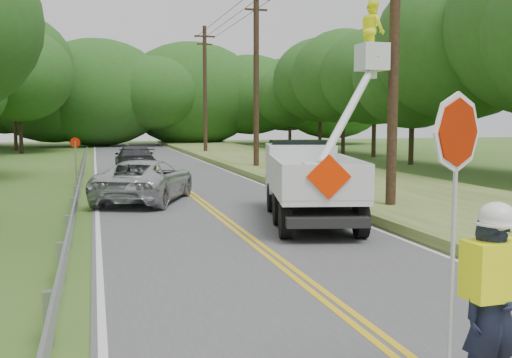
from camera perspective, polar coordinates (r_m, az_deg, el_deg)
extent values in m
plane|color=#38571D|center=(7.96, 12.03, -15.20)|extent=(140.00, 140.00, 0.00)
cube|color=#4B4B4D|center=(21.06, -5.83, -1.87)|extent=(7.20, 96.00, 0.02)
cube|color=gold|center=(21.04, -6.09, -1.84)|extent=(0.12, 96.00, 0.00)
cube|color=gold|center=(21.07, -5.56, -1.82)|extent=(0.12, 96.00, 0.00)
cube|color=silver|center=(20.76, -15.26, -2.12)|extent=(0.12, 96.00, 0.00)
cube|color=silver|center=(21.89, 3.11, -1.51)|extent=(0.12, 96.00, 0.00)
cube|color=#9A9CA2|center=(8.00, -19.59, -12.66)|extent=(0.12, 0.14, 0.70)
cube|color=#9A9CA2|center=(10.88, -18.48, -7.69)|extent=(0.12, 0.14, 0.70)
cube|color=#9A9CA2|center=(13.81, -17.85, -4.81)|extent=(0.12, 0.14, 0.70)
cube|color=#9A9CA2|center=(16.77, -17.44, -2.94)|extent=(0.12, 0.14, 0.70)
cube|color=#9A9CA2|center=(19.74, -17.16, -1.63)|extent=(0.12, 0.14, 0.70)
cube|color=#9A9CA2|center=(22.72, -16.95, -0.66)|extent=(0.12, 0.14, 0.70)
cube|color=#9A9CA2|center=(25.70, -16.79, 0.08)|extent=(0.12, 0.14, 0.70)
cube|color=#9A9CA2|center=(28.69, -16.66, 0.66)|extent=(0.12, 0.14, 0.70)
cube|color=#9A9CA2|center=(31.68, -16.56, 1.14)|extent=(0.12, 0.14, 0.70)
cube|color=#9A9CA2|center=(34.67, -16.47, 1.53)|extent=(0.12, 0.14, 0.70)
cube|color=#9A9CA2|center=(37.66, -16.40, 1.87)|extent=(0.12, 0.14, 0.70)
cube|color=#9A9CA2|center=(40.65, -16.34, 2.15)|extent=(0.12, 0.14, 0.70)
cube|color=#9A9CA2|center=(43.65, -16.29, 2.39)|extent=(0.12, 0.14, 0.70)
cube|color=#9A9CA2|center=(21.69, -16.77, -0.29)|extent=(0.05, 48.00, 0.34)
cylinder|color=black|center=(17.86, 13.33, 12.67)|extent=(0.30, 0.30, 10.00)
cylinder|color=black|center=(31.80, 0.02, 9.79)|extent=(0.30, 0.30, 10.00)
cube|color=black|center=(32.24, 0.02, 16.19)|extent=(1.20, 0.10, 0.10)
cylinder|color=black|center=(46.40, -4.99, 8.55)|extent=(0.30, 0.30, 10.00)
cube|color=black|center=(46.79, -5.04, 13.69)|extent=(1.60, 0.12, 0.12)
cube|color=black|center=(46.71, -5.03, 12.96)|extent=(1.20, 0.10, 0.10)
cube|color=#49642A|center=(23.29, 11.66, -0.87)|extent=(7.00, 96.00, 0.30)
cylinder|color=#332319|center=(51.66, -21.96, 4.39)|extent=(0.32, 0.32, 3.73)
ellipsoid|color=#2B4F1A|center=(51.78, -22.16, 9.44)|extent=(8.70, 8.70, 7.66)
cylinder|color=#332319|center=(56.02, -22.43, 4.81)|extent=(0.32, 0.32, 4.41)
ellipsoid|color=#2B4F1A|center=(56.21, -22.65, 10.30)|extent=(10.28, 10.28, 9.05)
cylinder|color=#332319|center=(33.61, 19.04, 4.10)|extent=(0.32, 0.32, 3.95)
ellipsoid|color=#2B4F1A|center=(33.82, 19.32, 12.29)|extent=(9.21, 9.21, 8.11)
cylinder|color=#332319|center=(37.49, 14.91, 3.80)|extent=(0.32, 0.32, 3.19)
ellipsoid|color=#2B4F1A|center=(37.56, 15.07, 9.76)|extent=(7.45, 7.45, 6.56)
cylinder|color=#332319|center=(44.19, 11.42, 4.33)|extent=(0.32, 0.32, 3.44)
ellipsoid|color=#2B4F1A|center=(44.28, 11.53, 9.78)|extent=(8.03, 8.03, 7.07)
cylinder|color=#332319|center=(47.56, 8.49, 4.58)|extent=(0.32, 0.32, 3.60)
ellipsoid|color=#2B4F1A|center=(47.66, 8.58, 9.88)|extent=(8.40, 8.40, 7.40)
cylinder|color=#332319|center=(52.75, 6.26, 4.75)|extent=(0.32, 0.32, 3.62)
ellipsoid|color=#2B4F1A|center=(52.84, 6.31, 9.55)|extent=(8.45, 8.45, 7.44)
cylinder|color=#332319|center=(56.97, 3.32, 4.50)|extent=(0.32, 0.32, 2.91)
ellipsoid|color=#2B4F1A|center=(57.00, 3.34, 8.08)|extent=(6.80, 6.80, 5.98)
ellipsoid|color=#2B4F1A|center=(64.49, -23.42, 7.79)|extent=(11.19, 8.39, 8.39)
ellipsoid|color=#2B4F1A|center=(63.15, -19.15, 7.99)|extent=(13.61, 10.21, 10.21)
ellipsoid|color=#2B4F1A|center=(62.77, -15.18, 8.13)|extent=(14.69, 11.02, 11.02)
ellipsoid|color=#2B4F1A|center=(61.32, -10.02, 8.30)|extent=(9.99, 7.49, 7.49)
ellipsoid|color=#2B4F1A|center=(65.28, -6.24, 8.21)|extent=(15.26, 11.45, 11.45)
ellipsoid|color=#2B4F1A|center=(65.84, -0.52, 8.22)|extent=(11.79, 8.84, 8.84)
ellipsoid|color=#2B4F1A|center=(66.11, 3.00, 8.20)|extent=(10.76, 8.07, 8.07)
ellipsoid|color=#2B4F1A|center=(65.88, 7.48, 8.17)|extent=(13.01, 9.76, 9.76)
imported|color=#191E33|center=(6.30, 22.11, -11.98)|extent=(0.70, 0.47, 1.89)
cube|color=#EBF513|center=(6.18, 22.26, -8.19)|extent=(0.59, 0.37, 0.57)
ellipsoid|color=white|center=(6.08, 22.46, -3.38)|extent=(0.35, 0.35, 0.28)
cylinder|color=#B7B7B7|center=(5.96, 18.55, -9.07)|extent=(0.04, 0.04, 2.64)
cylinder|color=#A31800|center=(5.77, 19.00, 4.33)|extent=(0.70, 0.34, 0.75)
cylinder|color=black|center=(13.84, 2.88, -4.07)|extent=(0.45, 0.91, 0.87)
cylinder|color=black|center=(14.13, 10.21, -3.95)|extent=(0.45, 0.91, 0.87)
cylinder|color=black|center=(15.62, 2.22, -2.92)|extent=(0.45, 0.91, 0.87)
cylinder|color=black|center=(15.88, 8.74, -2.84)|extent=(0.45, 0.91, 0.87)
cylinder|color=black|center=(17.84, 1.58, -1.81)|extent=(0.45, 0.91, 0.87)
cylinder|color=black|center=(18.07, 7.31, -1.76)|extent=(0.45, 0.91, 0.87)
cube|color=black|center=(15.98, 5.37, -2.51)|extent=(3.12, 6.06, 0.23)
cube|color=silver|center=(15.30, 5.72, -1.18)|extent=(2.94, 4.51, 0.20)
cube|color=silver|center=(15.13, 1.91, 0.48)|extent=(0.96, 4.07, 0.81)
cube|color=silver|center=(15.43, 9.49, 0.51)|extent=(0.96, 4.07, 0.81)
cube|color=silver|center=(13.22, 7.06, -0.34)|extent=(2.04, 0.51, 0.81)
cube|color=silver|center=(18.29, 4.30, 0.84)|extent=(2.36, 2.12, 1.63)
cube|color=black|center=(18.43, 4.25, 2.71)|extent=(2.02, 1.54, 0.68)
cube|color=silver|center=(14.27, 6.33, 0.12)|extent=(0.97, 0.97, 0.72)
cube|color=silver|center=(17.50, 11.25, 11.57)|extent=(0.77, 0.77, 0.77)
imported|color=#EBF513|center=(17.59, 11.30, 14.03)|extent=(0.62, 0.80, 1.65)
cube|color=#FF2C00|center=(13.15, 7.12, 0.22)|extent=(1.01, 0.26, 1.02)
imported|color=#BABDC1|center=(20.36, -10.72, -0.13)|extent=(4.17, 5.72, 1.45)
imported|color=#34353B|center=(31.25, -11.73, 1.91)|extent=(2.09, 4.96, 1.43)
cylinder|color=#9A9CA2|center=(25.42, -17.17, 1.42)|extent=(0.06, 0.06, 1.95)
cylinder|color=#A31800|center=(25.37, -17.23, 3.41)|extent=(0.43, 0.17, 0.44)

